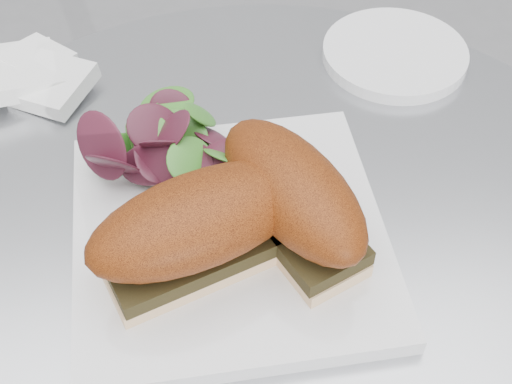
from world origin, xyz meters
The scene contains 7 objects.
table centered at (0.00, 0.00, 0.49)m, with size 0.70×0.70×0.73m.
plate centered at (-0.03, 0.00, 0.74)m, with size 0.25×0.25×0.02m, color silver.
sandwich_left centered at (-0.05, -0.03, 0.79)m, with size 0.19×0.14×0.08m.
sandwich_right centered at (0.02, 0.00, 0.79)m, with size 0.14×0.18×0.08m.
salad centered at (-0.08, 0.08, 0.77)m, with size 0.13×0.13×0.05m, color #49902F, non-canonical shape.
napkin centered at (-0.21, 0.22, 0.74)m, with size 0.12×0.12×0.02m, color white, non-canonical shape.
saucer centered at (0.16, 0.23, 0.74)m, with size 0.15×0.15×0.01m, color silver.
Camera 1 is at (-0.05, -0.37, 1.20)m, focal length 50.00 mm.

